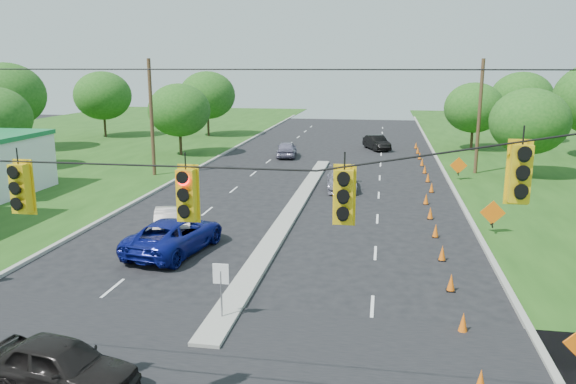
# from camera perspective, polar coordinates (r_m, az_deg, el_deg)

# --- Properties ---
(curb_left) EXTENTS (0.25, 110.00, 0.16)m
(curb_left) POSITION_cam_1_polar(r_m,az_deg,el_deg) (44.53, -10.55, 1.55)
(curb_left) COLOR gray
(curb_left) RESTS_ON ground
(curb_right) EXTENTS (0.25, 110.00, 0.16)m
(curb_right) POSITION_cam_1_polar(r_m,az_deg,el_deg) (42.12, 16.22, 0.62)
(curb_right) COLOR gray
(curb_right) RESTS_ON ground
(median) EXTENTS (1.00, 34.00, 0.18)m
(median) POSITION_cam_1_polar(r_m,az_deg,el_deg) (33.47, 0.50, -1.92)
(median) COLOR gray
(median) RESTS_ON ground
(median_sign) EXTENTS (0.55, 0.06, 2.05)m
(median_sign) POSITION_cam_1_polar(r_m,az_deg,el_deg) (19.07, -6.82, -8.92)
(median_sign) COLOR gray
(median_sign) RESTS_ON ground
(signal_span) EXTENTS (25.60, 0.32, 9.00)m
(signal_span) POSITION_cam_1_polar(r_m,az_deg,el_deg) (11.78, -17.19, -5.13)
(signal_span) COLOR #422D1C
(signal_span) RESTS_ON ground
(utility_pole_far_left) EXTENTS (0.28, 0.28, 9.00)m
(utility_pole_far_left) POSITION_cam_1_polar(r_m,az_deg,el_deg) (44.79, -13.69, 7.29)
(utility_pole_far_left) COLOR #422D1C
(utility_pole_far_left) RESTS_ON ground
(utility_pole_far_right) EXTENTS (0.28, 0.28, 9.00)m
(utility_pole_far_right) POSITION_cam_1_polar(r_m,az_deg,el_deg) (46.71, 18.85, 7.19)
(utility_pole_far_right) COLOR #422D1C
(utility_pole_far_right) RESTS_ON ground
(cone_0) EXTENTS (0.32, 0.32, 0.70)m
(cone_0) POSITION_cam_1_polar(r_m,az_deg,el_deg) (16.39, 18.99, -17.72)
(cone_0) COLOR orange
(cone_0) RESTS_ON ground
(cone_1) EXTENTS (0.32, 0.32, 0.70)m
(cone_1) POSITION_cam_1_polar(r_m,az_deg,el_deg) (19.46, 17.37, -12.55)
(cone_1) COLOR orange
(cone_1) RESTS_ON ground
(cone_2) EXTENTS (0.32, 0.32, 0.70)m
(cone_2) POSITION_cam_1_polar(r_m,az_deg,el_deg) (22.65, 16.24, -8.81)
(cone_2) COLOR orange
(cone_2) RESTS_ON ground
(cone_3) EXTENTS (0.32, 0.32, 0.70)m
(cone_3) POSITION_cam_1_polar(r_m,az_deg,el_deg) (25.92, 15.41, -5.99)
(cone_3) COLOR orange
(cone_3) RESTS_ON ground
(cone_4) EXTENTS (0.32, 0.32, 0.70)m
(cone_4) POSITION_cam_1_polar(r_m,az_deg,el_deg) (29.25, 14.77, -3.82)
(cone_4) COLOR orange
(cone_4) RESTS_ON ground
(cone_5) EXTENTS (0.32, 0.32, 0.70)m
(cone_5) POSITION_cam_1_polar(r_m,az_deg,el_deg) (32.61, 14.26, -2.08)
(cone_5) COLOR orange
(cone_5) RESTS_ON ground
(cone_6) EXTENTS (0.32, 0.32, 0.70)m
(cone_6) POSITION_cam_1_polar(r_m,az_deg,el_deg) (36.00, 13.85, -0.68)
(cone_6) COLOR orange
(cone_6) RESTS_ON ground
(cone_7) EXTENTS (0.32, 0.32, 0.70)m
(cone_7) POSITION_cam_1_polar(r_m,az_deg,el_deg) (39.45, 14.38, 0.45)
(cone_7) COLOR orange
(cone_7) RESTS_ON ground
(cone_8) EXTENTS (0.32, 0.32, 0.70)m
(cone_8) POSITION_cam_1_polar(r_m,az_deg,el_deg) (42.87, 14.03, 1.43)
(cone_8) COLOR orange
(cone_8) RESTS_ON ground
(cone_9) EXTENTS (0.32, 0.32, 0.70)m
(cone_9) POSITION_cam_1_polar(r_m,az_deg,el_deg) (46.30, 13.73, 2.27)
(cone_9) COLOR orange
(cone_9) RESTS_ON ground
(cone_10) EXTENTS (0.32, 0.32, 0.70)m
(cone_10) POSITION_cam_1_polar(r_m,az_deg,el_deg) (49.75, 13.47, 2.99)
(cone_10) COLOR orange
(cone_10) RESTS_ON ground
(cone_11) EXTENTS (0.32, 0.32, 0.70)m
(cone_11) POSITION_cam_1_polar(r_m,az_deg,el_deg) (53.19, 13.24, 3.62)
(cone_11) COLOR orange
(cone_11) RESTS_ON ground
(cone_12) EXTENTS (0.32, 0.32, 0.70)m
(cone_12) POSITION_cam_1_polar(r_m,az_deg,el_deg) (56.65, 13.04, 4.17)
(cone_12) COLOR orange
(cone_12) RESTS_ON ground
(cone_13) EXTENTS (0.32, 0.32, 0.70)m
(cone_13) POSITION_cam_1_polar(r_m,az_deg,el_deg) (60.11, 12.87, 4.65)
(cone_13) COLOR orange
(cone_13) RESTS_ON ground
(work_sign_1) EXTENTS (1.27, 0.58, 1.37)m
(work_sign_1) POSITION_cam_1_polar(r_m,az_deg,el_deg) (30.41, 20.07, -2.09)
(work_sign_1) COLOR black
(work_sign_1) RESTS_ON ground
(work_sign_2) EXTENTS (1.27, 0.58, 1.37)m
(work_sign_2) POSITION_cam_1_polar(r_m,az_deg,el_deg) (43.95, 16.94, 2.52)
(work_sign_2) COLOR black
(work_sign_2) RESTS_ON ground
(tree_3) EXTENTS (7.56, 7.56, 8.82)m
(tree_3) POSITION_cam_1_polar(r_m,az_deg,el_deg) (63.15, -26.71, 8.78)
(tree_3) COLOR black
(tree_3) RESTS_ON ground
(tree_4) EXTENTS (6.72, 6.72, 7.84)m
(tree_4) POSITION_cam_1_polar(r_m,az_deg,el_deg) (71.25, -18.30, 9.28)
(tree_4) COLOR black
(tree_4) RESTS_ON ground
(tree_5) EXTENTS (5.88, 5.88, 6.86)m
(tree_5) POSITION_cam_1_polar(r_m,az_deg,el_deg) (54.61, -10.99, 8.16)
(tree_5) COLOR black
(tree_5) RESTS_ON ground
(tree_6) EXTENTS (6.72, 6.72, 7.84)m
(tree_6) POSITION_cam_1_polar(r_m,az_deg,el_deg) (69.37, -8.20, 9.71)
(tree_6) COLOR black
(tree_6) RESTS_ON ground
(tree_9) EXTENTS (5.88, 5.88, 6.86)m
(tree_9) POSITION_cam_1_polar(r_m,az_deg,el_deg) (46.43, 23.31, 6.60)
(tree_9) COLOR black
(tree_9) RESTS_ON ground
(tree_11) EXTENTS (6.72, 6.72, 7.84)m
(tree_11) POSITION_cam_1_polar(r_m,az_deg,el_deg) (67.70, 22.62, 8.80)
(tree_11) COLOR black
(tree_11) RESTS_ON ground
(tree_12) EXTENTS (5.88, 5.88, 6.86)m
(tree_12) POSITION_cam_1_polar(r_m,az_deg,el_deg) (59.76, 18.37, 8.13)
(tree_12) COLOR black
(tree_12) RESTS_ON ground
(black_sedan) EXTENTS (4.48, 2.40, 1.45)m
(black_sedan) POSITION_cam_1_polar(r_m,az_deg,el_deg) (16.64, -22.10, -16.01)
(black_sedan) COLOR black
(black_sedan) RESTS_ON ground
(white_sedan) EXTENTS (3.23, 5.23, 1.63)m
(white_sedan) POSITION_cam_1_polar(r_m,az_deg,el_deg) (28.87, -11.53, -2.91)
(white_sedan) COLOR beige
(white_sedan) RESTS_ON ground
(blue_pickup) EXTENTS (3.65, 6.16, 1.60)m
(blue_pickup) POSITION_cam_1_polar(r_m,az_deg,el_deg) (26.54, -11.41, -4.32)
(blue_pickup) COLOR navy
(blue_pickup) RESTS_ON ground
(silver_car_far) EXTENTS (2.50, 5.07, 1.42)m
(silver_car_far) POSITION_cam_1_polar(r_m,az_deg,el_deg) (39.30, 5.45, 1.29)
(silver_car_far) COLOR gray
(silver_car_far) RESTS_ON ground
(silver_car_oncoming) EXTENTS (2.26, 4.59, 1.51)m
(silver_car_oncoming) POSITION_cam_1_polar(r_m,az_deg,el_deg) (53.06, -0.13, 4.37)
(silver_car_oncoming) COLOR slate
(silver_car_oncoming) RESTS_ON ground
(dark_car_receding) EXTENTS (3.09, 4.69, 1.46)m
(dark_car_receding) POSITION_cam_1_polar(r_m,az_deg,el_deg) (58.47, 8.99, 4.97)
(dark_car_receding) COLOR black
(dark_car_receding) RESTS_ON ground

